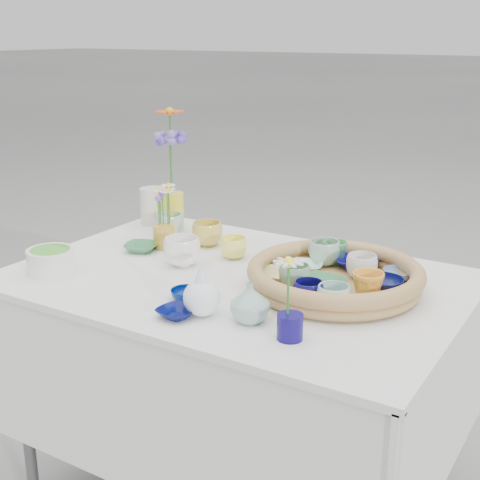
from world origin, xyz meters
The scene contains 32 objects.
wicker_tray centered at (0.28, 0.05, 0.80)m, with size 0.47×0.47×0.08m, color #9C683A, non-canonical shape.
tray_ceramic_0 centered at (0.28, 0.20, 0.80)m, with size 0.11×0.11×0.03m, color #090975.
tray_ceramic_1 centered at (0.40, 0.08, 0.80)m, with size 0.11×0.11×0.03m, color #0A0F4A.
tray_ceramic_2 centered at (0.39, -0.01, 0.82)m, with size 0.08×0.08×0.08m, color gold.
tray_ceramic_3 centered at (0.27, -0.01, 0.80)m, with size 0.12×0.12×0.03m, color #367D47.
tray_ceramic_4 centered at (0.20, -0.03, 0.82)m, with size 0.08×0.08×0.07m, color gray.
tray_ceramic_5 centered at (0.17, 0.11, 0.79)m, with size 0.09×0.09×0.02m, color silver.
tray_ceramic_6 centered at (0.19, 0.18, 0.82)m, with size 0.09×0.09×0.07m, color #9AC5AB.
tray_ceramic_7 centered at (0.32, 0.13, 0.82)m, with size 0.09×0.09×0.07m, color white.
tray_ceramic_8 centered at (0.41, 0.18, 0.80)m, with size 0.09×0.09×0.03m, color #8BADEB.
tray_ceramic_9 centered at (0.28, -0.11, 0.81)m, with size 0.08×0.08×0.06m, color #0D094C.
tray_ceramic_10 centered at (0.13, 0.00, 0.80)m, with size 0.11×0.11×0.03m, color #D6CD79.
tray_ceramic_11 centered at (0.35, -0.11, 0.82)m, with size 0.08×0.08×0.07m, color #9DD0C4.
tray_ceramic_12 centered at (0.21, 0.20, 0.82)m, with size 0.07×0.07×0.07m, color #479958.
loose_ceramic_0 centered at (-0.23, 0.20, 0.80)m, with size 0.10×0.10×0.08m, color gold.
loose_ceramic_1 centered at (-0.10, 0.14, 0.80)m, with size 0.08×0.08×0.07m, color #FFFE64.
loose_ceramic_2 centered at (-0.38, 0.04, 0.78)m, with size 0.10×0.10×0.03m, color #37804A.
loose_ceramic_3 centered at (-0.19, 0.00, 0.81)m, with size 0.11×0.11×0.09m, color white.
loose_ceramic_4 centered at (-0.03, -0.20, 0.78)m, with size 0.08×0.08×0.03m, color navy.
loose_ceramic_5 centered at (-0.41, 0.22, 0.80)m, with size 0.10×0.10×0.08m, color #A3C2B6.
loose_ceramic_6 centered at (0.02, -0.31, 0.78)m, with size 0.09×0.09×0.02m, color #01084B.
fluted_bowl centered at (-0.47, -0.25, 0.80)m, with size 0.14×0.14×0.07m, color white, non-canonical shape.
bud_vase_paleblue centered at (0.07, -0.27, 0.84)m, with size 0.09×0.09×0.14m, color white, non-canonical shape.
bud_vase_seafoam centered at (0.19, -0.24, 0.82)m, with size 0.10×0.10×0.10m, color #8DB6AA.
bud_vase_cobalt centered at (0.31, -0.27, 0.80)m, with size 0.06×0.06×0.06m, color #0F0757.
single_daisy centered at (0.31, -0.28, 0.89)m, with size 0.08×0.08×0.14m, color white, non-canonical shape.
tall_vase_yellow centered at (-0.44, 0.29, 0.83)m, with size 0.07×0.07×0.13m, color yellow.
gerbera centered at (-0.44, 0.29, 1.04)m, with size 0.11×0.11×0.30m, color #E34B16, non-canonical shape.
hydrangea centered at (-0.45, 0.30, 0.99)m, with size 0.07×0.07×0.26m, color #5D3DC0, non-canonical shape.
white_pitcher centered at (-0.54, 0.31, 0.83)m, with size 0.14×0.10×0.13m, color beige, non-canonical shape.
daisy_cup centered at (-0.34, 0.11, 0.80)m, with size 0.07×0.07×0.07m, color gold.
daisy_posy centered at (-0.34, 0.12, 0.91)m, with size 0.08×0.08×0.13m, color white, non-canonical shape.
Camera 1 is at (0.94, -1.51, 1.43)m, focal length 50.00 mm.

